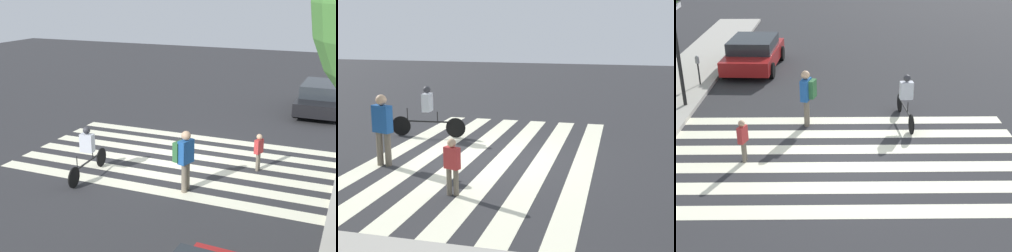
% 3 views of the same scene
% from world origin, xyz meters
% --- Properties ---
extents(ground_plane, '(60.00, 60.00, 0.00)m').
position_xyz_m(ground_plane, '(0.00, 0.00, 0.00)').
color(ground_plane, '#2D2D30').
extents(crosswalk_stripes, '(5.61, 10.00, 0.01)m').
position_xyz_m(crosswalk_stripes, '(-0.00, 0.00, 0.00)').
color(crosswalk_stripes, '#F2EDCC').
rests_on(crosswalk_stripes, ground_plane).
extents(pedestrian_adult_blue_shirt, '(0.53, 0.49, 1.77)m').
position_xyz_m(pedestrian_adult_blue_shirt, '(2.23, 1.13, 1.03)').
color(pedestrian_adult_blue_shirt, '#6B6051').
rests_on(pedestrian_adult_blue_shirt, ground_plane).
extents(pedestrian_adult_yellow_jacket, '(0.36, 0.24, 1.19)m').
position_xyz_m(pedestrian_adult_yellow_jacket, '(-0.13, 2.69, 0.67)').
color(pedestrian_adult_yellow_jacket, '#6B6051').
rests_on(pedestrian_adult_yellow_jacket, ground_plane).
extents(cyclist_far_lane, '(2.36, 0.42, 1.57)m').
position_xyz_m(cyclist_far_lane, '(2.40, -1.93, 0.86)').
color(cyclist_far_lane, black).
rests_on(cyclist_far_lane, ground_plane).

